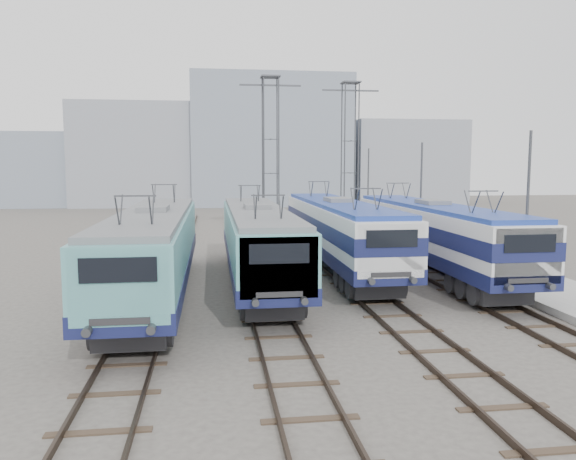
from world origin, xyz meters
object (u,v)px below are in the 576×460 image
Objects in this scene: locomotive_center_left at (258,238)px; catenary_tower_west at (271,151)px; catenary_tower_east at (350,152)px; mast_front at (527,216)px; locomotive_center_right at (339,228)px; locomotive_far_right at (433,231)px; mast_rear at (368,191)px; locomotive_far_left at (154,246)px; mast_mid at (421,199)px.

catenary_tower_west is (2.25, 15.68, 4.45)m from locomotive_center_left.
catenary_tower_east is (6.50, 2.00, 0.00)m from catenary_tower_west.
locomotive_center_right is at bearing 131.74° from mast_front.
locomotive_far_right is 18.76m from mast_rear.
locomotive_center_left is 2.51× the size of mast_front.
mast_rear reaches higher than locomotive_far_left.
locomotive_far_right is 2.55× the size of mast_front.
locomotive_center_right is at bearing 29.98° from locomotive_far_left.
locomotive_center_right is at bearing -142.44° from mast_mid.
catenary_tower_east is (13.25, 20.08, 4.38)m from locomotive_far_left.
mast_mid is at bearing 37.56° from locomotive_center_right.
mast_front is at bearing -70.98° from locomotive_far_right.
locomotive_center_left is at bearing -144.69° from mast_mid.
mast_mid is at bearing 33.28° from locomotive_far_left.
locomotive_far_left is 15.52m from mast_front.
locomotive_far_right is at bearing -21.25° from locomotive_center_right.
mast_front is (6.35, -7.12, 1.19)m from locomotive_center_right.
locomotive_center_left is 9.06m from locomotive_far_right.
catenary_tower_west is 1.00× the size of catenary_tower_east.
locomotive_center_right is 4.83m from locomotive_far_right.
catenary_tower_east is at bearing 101.86° from mast_mid.
catenary_tower_east is at bearing 63.68° from locomotive_center_left.
locomotive_far_right is at bearing 109.02° from mast_front.
locomotive_far_left is 2.59× the size of mast_front.
mast_mid reaches higher than locomotive_far_left.
locomotive_far_right is at bearing 6.66° from locomotive_center_left.
mast_front is at bearing -48.26° from locomotive_center_right.
locomotive_center_left is 1.46× the size of catenary_tower_east.
mast_mid reaches higher than locomotive_far_right.
mast_front is at bearing -90.00° from mast_rear.
mast_front is (8.60, -20.00, -3.14)m from catenary_tower_west.
locomotive_center_left is 2.51× the size of mast_mid.
catenary_tower_west is 12.16m from mast_mid.
mast_rear is at bearing 69.39° from locomotive_center_right.
mast_mid is at bearing -78.14° from catenary_tower_east.
mast_mid is at bearing 90.00° from mast_front.
locomotive_center_left is 16.46m from catenary_tower_west.
locomotive_far_left is 24.45m from catenary_tower_east.
locomotive_far_right is at bearing -95.67° from mast_rear.
mast_mid is at bearing 35.31° from locomotive_center_left.
catenary_tower_west is at bearing -155.06° from mast_rear.
locomotive_center_left is at bearing 158.31° from mast_front.
catenary_tower_west reaches higher than mast_rear.
mast_front reaches higher than locomotive_far_left.
locomotive_far_left is 1.51× the size of catenary_tower_east.
locomotive_center_right is at bearing 158.75° from locomotive_far_right.
locomotive_center_left is (4.50, 2.39, -0.07)m from locomotive_far_left.
catenary_tower_east is 1.71× the size of mast_front.
mast_front is at bearing -90.00° from mast_mid.
locomotive_far_left is 5.10m from locomotive_center_left.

